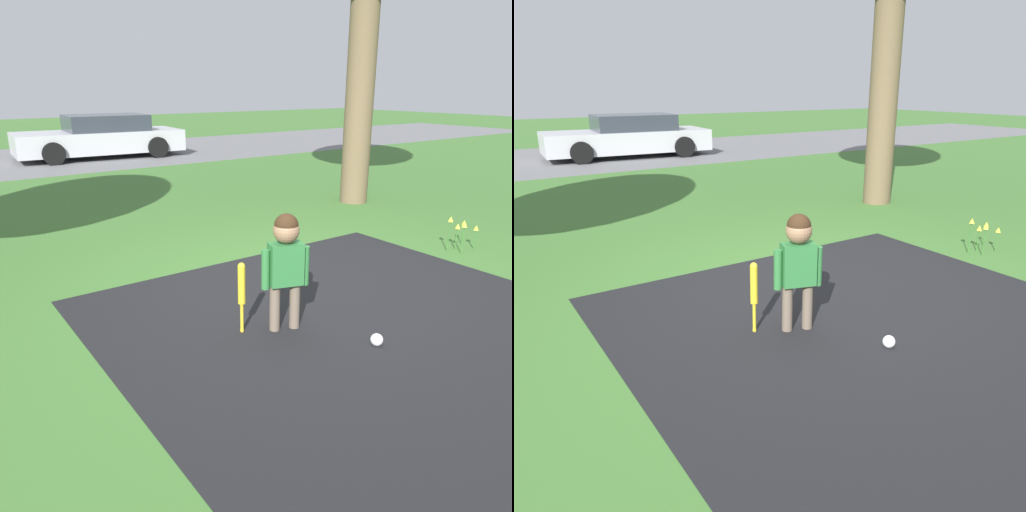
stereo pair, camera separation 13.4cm
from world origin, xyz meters
The scene contains 7 objects.
ground_plane centered at (0.00, 0.00, 0.00)m, with size 60.00×60.00×0.00m, color #3D6B2D.
street_strip centered at (0.00, 10.92, 0.00)m, with size 40.00×6.00×0.01m.
child centered at (-0.72, -0.65, 0.63)m, with size 0.38×0.22×0.97m.
baseball_bat centered at (-1.04, -0.50, 0.38)m, with size 0.06×0.06×0.59m.
sports_ball centered at (-0.32, -1.27, 0.05)m, with size 0.10×0.10×0.10m.
parked_car centered at (1.58, 10.38, 0.54)m, with size 4.50×2.16×1.14m.
flower_bed centered at (2.31, -0.23, 0.29)m, with size 0.47×0.28×0.43m.
Camera 2 is at (-2.92, -3.58, 1.88)m, focal length 35.00 mm.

